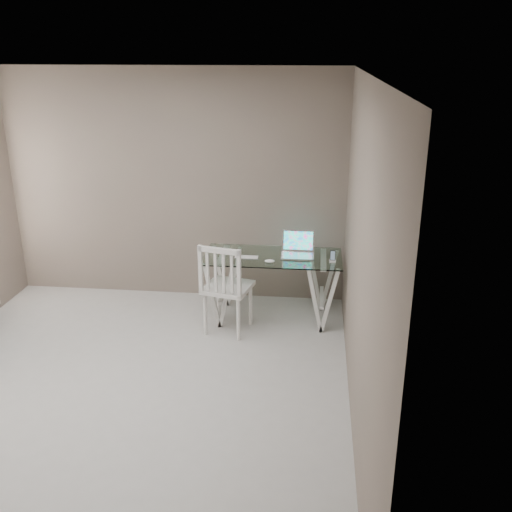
{
  "coord_description": "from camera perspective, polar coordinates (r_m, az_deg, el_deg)",
  "views": [
    {
      "loc": [
        1.65,
        -4.14,
        2.88
      ],
      "look_at": [
        1.05,
        1.37,
        0.85
      ],
      "focal_mm": 40.0,
      "sensor_mm": 36.0,
      "label": 1
    }
  ],
  "objects": [
    {
      "name": "room",
      "position": [
        4.65,
        -15.69,
        4.85
      ],
      "size": [
        4.5,
        4.52,
        2.71
      ],
      "color": "#A9A6A2",
      "rests_on": "ground"
    },
    {
      "name": "keyboard",
      "position": [
        6.15,
        -0.95,
        -0.12
      ],
      "size": [
        0.27,
        0.11,
        0.01
      ],
      "primitive_type": "cube",
      "color": "silver",
      "rests_on": "desk"
    },
    {
      "name": "laptop",
      "position": [
        6.25,
        4.2,
        0.68
      ],
      "size": [
        0.36,
        0.32,
        0.25
      ],
      "color": "silver",
      "rests_on": "desk"
    },
    {
      "name": "chair",
      "position": [
        5.94,
        -3.14,
        -2.89
      ],
      "size": [
        0.55,
        0.55,
        1.01
      ],
      "rotation": [
        0.0,
        0.0,
        -0.22
      ],
      "color": "silver",
      "rests_on": "ground"
    },
    {
      "name": "desk",
      "position": [
        6.34,
        1.64,
        -3.08
      ],
      "size": [
        1.5,
        0.7,
        0.75
      ],
      "color": "silver",
      "rests_on": "ground"
    },
    {
      "name": "phone_dock",
      "position": [
        6.08,
        7.67,
        -0.26
      ],
      "size": [
        0.07,
        0.07,
        0.12
      ],
      "color": "white",
      "rests_on": "desk"
    },
    {
      "name": "mouse",
      "position": [
        6.01,
        1.38,
        -0.52
      ],
      "size": [
        0.11,
        0.06,
        0.03
      ],
      "primitive_type": "ellipsoid",
      "color": "white",
      "rests_on": "desk"
    }
  ]
}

